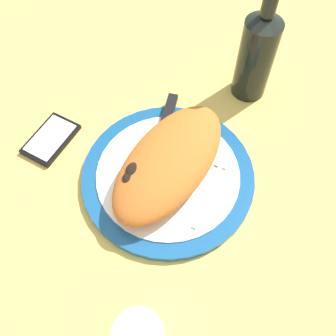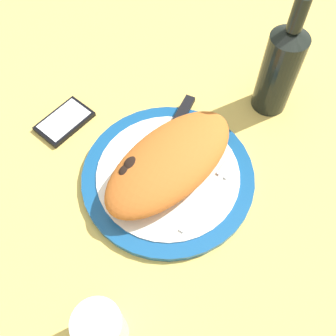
% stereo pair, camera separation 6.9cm
% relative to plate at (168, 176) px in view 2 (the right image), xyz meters
% --- Properties ---
extents(ground_plane, '(1.50, 1.50, 0.03)m').
position_rel_plate_xyz_m(ground_plane, '(0.00, 0.00, -0.02)').
color(ground_plane, '#DBB756').
extents(plate, '(0.32, 0.32, 0.02)m').
position_rel_plate_xyz_m(plate, '(0.00, 0.00, 0.00)').
color(plate, navy).
rests_on(plate, ground_plane).
extents(calzone, '(0.31, 0.19, 0.07)m').
position_rel_plate_xyz_m(calzone, '(0.01, -0.00, 0.04)').
color(calzone, '#C16023').
rests_on(calzone, plate).
extents(fork, '(0.17, 0.02, 0.00)m').
position_rel_plate_xyz_m(fork, '(0.02, -0.08, 0.01)').
color(fork, silver).
rests_on(fork, plate).
extents(knife, '(0.21, 0.05, 0.01)m').
position_rel_plate_xyz_m(knife, '(0.10, 0.05, 0.01)').
color(knife, silver).
rests_on(knife, plate).
extents(smartphone, '(0.12, 0.08, 0.01)m').
position_rel_plate_xyz_m(smartphone, '(-0.01, 0.25, -0.00)').
color(smartphone, black).
rests_on(smartphone, ground_plane).
extents(water_glass, '(0.07, 0.07, 0.10)m').
position_rel_plate_xyz_m(water_glass, '(-0.28, -0.07, 0.04)').
color(water_glass, silver).
rests_on(water_glass, ground_plane).
extents(wine_bottle, '(0.07, 0.07, 0.26)m').
position_rel_plate_xyz_m(wine_bottle, '(0.27, -0.08, 0.09)').
color(wine_bottle, black).
rests_on(wine_bottle, ground_plane).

